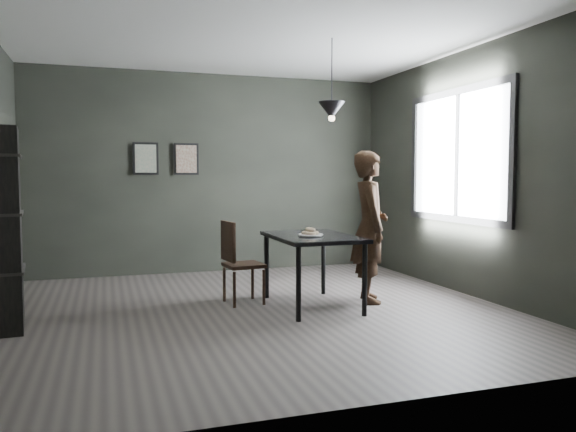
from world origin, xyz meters
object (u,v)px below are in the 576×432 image
object	(u,v)px
woman	(370,227)
shelf_unit	(0,230)
cafe_table	(312,243)
pendant_lamp	(332,110)
white_plate	(310,236)
wood_chair	(237,257)

from	to	relation	value
woman	shelf_unit	size ratio (longest dim) A/B	0.92
cafe_table	shelf_unit	bearing A→B (deg)	-179.98
woman	pendant_lamp	world-z (taller)	pendant_lamp
shelf_unit	pendant_lamp	world-z (taller)	pendant_lamp
cafe_table	white_plate	distance (m)	0.14
wood_chair	pendant_lamp	xyz separation A→B (m)	(0.97, -0.26, 1.55)
white_plate	pendant_lamp	distance (m)	1.34
pendant_lamp	woman	bearing A→B (deg)	-9.29
cafe_table	pendant_lamp	world-z (taller)	pendant_lamp
woman	wood_chair	size ratio (longest dim) A/B	1.84
cafe_table	shelf_unit	size ratio (longest dim) A/B	0.67
woman	wood_chair	distance (m)	1.47
white_plate	woman	distance (m)	0.74
shelf_unit	pendant_lamp	xyz separation A→B (m)	(3.17, 0.10, 1.16)
pendant_lamp	white_plate	bearing A→B (deg)	-147.57
wood_chair	shelf_unit	world-z (taller)	shelf_unit
white_plate	wood_chair	world-z (taller)	wood_chair
white_plate	wood_chair	bearing A→B (deg)	145.61
shelf_unit	cafe_table	bearing A→B (deg)	-6.21
cafe_table	wood_chair	distance (m)	0.82
pendant_lamp	shelf_unit	bearing A→B (deg)	-178.18
wood_chair	shelf_unit	size ratio (longest dim) A/B	0.50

